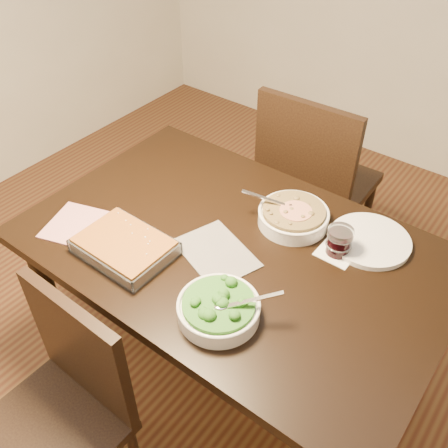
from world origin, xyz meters
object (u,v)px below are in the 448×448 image
(broccoli_bowl, at_px, (219,308))
(chair_near, at_px, (63,405))
(stew_bowl, at_px, (293,216))
(baking_dish, at_px, (125,247))
(dinner_plate, at_px, (369,240))
(table, at_px, (234,264))
(chair_far, at_px, (312,179))
(wine_tumbler, at_px, (339,241))

(broccoli_bowl, height_order, chair_near, chair_near)
(stew_bowl, distance_m, baking_dish, 0.58)
(dinner_plate, height_order, chair_near, chair_near)
(baking_dish, xyz_separation_m, dinner_plate, (0.61, 0.53, -0.02))
(table, relative_size, dinner_plate, 5.18)
(table, bearing_deg, stew_bowl, 64.85)
(dinner_plate, bearing_deg, broccoli_bowl, -110.93)
(broccoli_bowl, bearing_deg, chair_near, -128.05)
(table, xyz_separation_m, dinner_plate, (0.35, 0.28, 0.10))
(stew_bowl, relative_size, dinner_plate, 0.96)
(broccoli_bowl, xyz_separation_m, baking_dish, (-0.40, 0.02, -0.01))
(stew_bowl, height_order, chair_far, chair_far)
(stew_bowl, xyz_separation_m, chair_near, (-0.26, -0.86, -0.30))
(wine_tumbler, distance_m, dinner_plate, 0.13)
(table, bearing_deg, broccoli_bowl, -61.84)
(wine_tumbler, bearing_deg, chair_far, 124.24)
(stew_bowl, relative_size, baking_dish, 0.85)
(table, relative_size, chair_near, 1.63)
(wine_tumbler, height_order, chair_far, chair_far)
(table, distance_m, stew_bowl, 0.26)
(stew_bowl, distance_m, wine_tumbler, 0.20)
(table, height_order, chair_far, chair_far)
(baking_dish, bearing_deg, chair_far, 81.71)
(chair_far, bearing_deg, dinner_plate, 132.40)
(baking_dish, bearing_deg, table, 44.40)
(chair_near, height_order, chair_far, chair_far)
(dinner_plate, bearing_deg, stew_bowl, -164.41)
(table, bearing_deg, dinner_plate, 38.50)
(broccoli_bowl, relative_size, wine_tumbler, 2.54)
(broccoli_bowl, height_order, chair_far, chair_far)
(stew_bowl, height_order, chair_near, chair_near)
(broccoli_bowl, bearing_deg, table, 118.16)
(stew_bowl, height_order, dinner_plate, stew_bowl)
(stew_bowl, xyz_separation_m, dinner_plate, (0.25, 0.07, -0.02))
(broccoli_bowl, relative_size, chair_far, 0.24)
(baking_dish, relative_size, chair_near, 0.36)
(chair_far, bearing_deg, wine_tumbler, 122.41)
(wine_tumbler, height_order, dinner_plate, wine_tumbler)
(stew_bowl, height_order, baking_dish, stew_bowl)
(dinner_plate, height_order, chair_far, chair_far)
(baking_dish, height_order, chair_far, chair_far)
(table, height_order, wine_tumbler, wine_tumbler)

